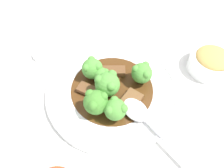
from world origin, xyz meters
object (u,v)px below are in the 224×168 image
(broccoli_floret_3, at_px, (96,102))
(broccoli_floret_1, at_px, (107,84))
(serving_spoon, at_px, (139,113))
(sauce_dish, at_px, (43,53))
(main_plate, at_px, (112,90))
(beef_strip_0, at_px, (130,101))
(broccoli_floret_5, at_px, (115,109))
(beef_strip_1, at_px, (92,93))
(broccoli_floret_2, at_px, (92,68))
(broccoli_floret_0, at_px, (101,75))
(broccoli_floret_4, at_px, (142,73))
(side_bowl_appetizer, at_px, (212,63))
(beef_strip_2, at_px, (112,71))

(broccoli_floret_3, bearing_deg, broccoli_floret_1, 45.41)
(serving_spoon, xyz_separation_m, sauce_dish, (-0.18, 0.26, -0.02))
(main_plate, height_order, beef_strip_0, beef_strip_0)
(broccoli_floret_5, bearing_deg, broccoli_floret_1, 89.39)
(broccoli_floret_1, height_order, serving_spoon, broccoli_floret_1)
(main_plate, relative_size, beef_strip_1, 4.71)
(beef_strip_0, relative_size, serving_spoon, 0.36)
(main_plate, xyz_separation_m, beef_strip_1, (-0.05, -0.00, 0.01))
(main_plate, xyz_separation_m, broccoli_floret_1, (-0.01, -0.01, 0.05))
(main_plate, relative_size, serving_spoon, 1.64)
(broccoli_floret_2, bearing_deg, broccoli_floret_0, -56.04)
(beef_strip_0, xyz_separation_m, broccoli_floret_4, (0.04, 0.05, 0.03))
(side_bowl_appetizer, xyz_separation_m, sauce_dish, (-0.41, 0.18, -0.02))
(broccoli_floret_2, distance_m, broccoli_floret_3, 0.10)
(serving_spoon, distance_m, side_bowl_appetizer, 0.24)
(broccoli_floret_2, height_order, side_bowl_appetizer, broccoli_floret_2)
(broccoli_floret_1, height_order, broccoli_floret_2, broccoli_floret_1)
(beef_strip_0, relative_size, broccoli_floret_0, 1.54)
(serving_spoon, bearing_deg, broccoli_floret_2, 117.94)
(beef_strip_1, bearing_deg, beef_strip_2, 37.94)
(broccoli_floret_2, height_order, broccoli_floret_5, same)
(broccoli_floret_4, bearing_deg, beef_strip_2, 144.45)
(broccoli_floret_4, height_order, side_bowl_appetizer, broccoli_floret_4)
(broccoli_floret_0, xyz_separation_m, broccoli_floret_2, (-0.02, 0.02, 0.00))
(beef_strip_0, distance_m, broccoli_floret_3, 0.08)
(beef_strip_1, distance_m, beef_strip_2, 0.08)
(beef_strip_2, xyz_separation_m, broccoli_floret_5, (-0.03, -0.12, 0.02))
(main_plate, relative_size, side_bowl_appetizer, 2.87)
(broccoli_floret_1, relative_size, serving_spoon, 0.33)
(beef_strip_1, relative_size, beef_strip_2, 0.94)
(sauce_dish, bearing_deg, beef_strip_1, -61.47)
(beef_strip_1, xyz_separation_m, side_bowl_appetizer, (0.31, 0.00, 0.00))
(beef_strip_2, height_order, broccoli_floret_4, broccoli_floret_4)
(broccoli_floret_1, bearing_deg, broccoli_floret_5, -90.61)
(beef_strip_0, height_order, broccoli_floret_5, broccoli_floret_5)
(broccoli_floret_3, relative_size, sauce_dish, 0.97)
(broccoli_floret_2, height_order, serving_spoon, broccoli_floret_2)
(broccoli_floret_1, distance_m, serving_spoon, 0.09)
(broccoli_floret_3, distance_m, sauce_dish, 0.24)
(beef_strip_2, relative_size, broccoli_floret_5, 1.36)
(main_plate, distance_m, side_bowl_appetizer, 0.26)
(broccoli_floret_5, bearing_deg, serving_spoon, -12.84)
(broccoli_floret_2, bearing_deg, beef_strip_0, -57.17)
(beef_strip_2, xyz_separation_m, broccoli_floret_0, (-0.03, -0.02, 0.02))
(main_plate, height_order, broccoli_floret_1, broccoli_floret_1)
(beef_strip_2, height_order, broccoli_floret_5, broccoli_floret_5)
(main_plate, relative_size, broccoli_floret_4, 5.85)
(beef_strip_1, bearing_deg, broccoli_floret_0, 41.95)
(broccoli_floret_0, height_order, broccoli_floret_3, broccoli_floret_3)
(broccoli_floret_1, bearing_deg, broccoli_floret_3, -134.59)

